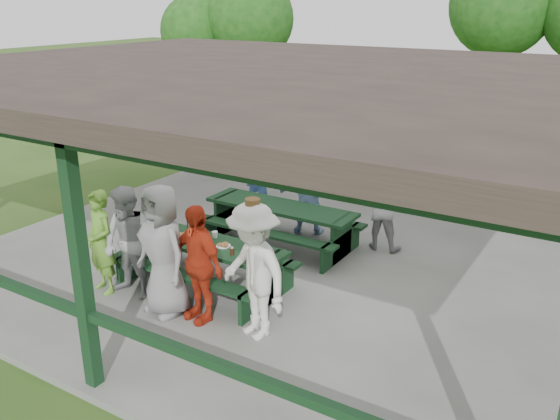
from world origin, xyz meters
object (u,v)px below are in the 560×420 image
Objects in this scene: contestant_grey_mid at (163,251)px; contestant_white_fedora at (254,271)px; picnic_table_near at (204,258)px; contestant_grey_left at (129,243)px; pickup_truck at (435,135)px; spectator_lblue at (309,194)px; spectator_blue at (258,163)px; farm_trailer at (365,125)px; picnic_table_far at (281,220)px; contestant_red at (198,263)px; spectator_grey at (383,207)px; contestant_green at (101,242)px.

contestant_grey_mid is 0.99× the size of contestant_white_fedora.
picnic_table_near is 1.41× the size of contestant_grey_mid.
contestant_grey_left reaches higher than pickup_truck.
picnic_table_near is 2.81m from spectator_lblue.
spectator_blue reaches higher than farm_trailer.
contestant_grey_left is at bearing -106.90° from picnic_table_far.
spectator_blue reaches higher than contestant_white_fedora.
contestant_white_fedora is at bearing -27.79° from picnic_table_near.
contestant_red reaches higher than spectator_lblue.
contestant_red is 1.08× the size of spectator_grey.
spectator_blue is at bearing -45.85° from spectator_lblue.
contestant_red is 0.89m from contestant_white_fedora.
spectator_blue is 6.31m from farm_trailer.
picnic_table_far is 1.46× the size of contestant_grey_mid.
spectator_blue reaches higher than picnic_table_far.
contestant_grey_mid reaches higher than picnic_table_near.
contestant_grey_left reaches higher than farm_trailer.
contestant_white_fedora reaches higher than contestant_red.
picnic_table_near is at bearing 138.83° from contestant_red.
contestant_white_fedora reaches higher than picnic_table_far.
picnic_table_far is 1.65× the size of contestant_red.
pickup_truck is (0.05, 9.96, -0.12)m from contestant_red.
contestant_grey_mid is at bearing -88.02° from picnic_table_near.
contestant_white_fedora is 1.22× the size of spectator_grey.
contestant_grey_left is at bearing -82.93° from farm_trailer.
spectator_lblue is (0.13, 0.78, 0.29)m from picnic_table_far.
pickup_truck is (0.57, 10.08, -0.23)m from contestant_grey_mid.
contestant_red is at bearing -157.05° from contestant_white_fedora.
picnic_table_far is at bearing 148.26° from spectator_blue.
spectator_grey reaches higher than picnic_table_far.
farm_trailer is at bearing -72.90° from spectator_blue.
picnic_table_far is at bearing 23.36° from spectator_grey.
contestant_grey_mid is at bearing -92.02° from picnic_table_far.
contestant_white_fedora is at bearing 165.66° from pickup_truck.
contestant_red reaches higher than picnic_table_near.
contestant_white_fedora reaches higher than spectator_lblue.
spectator_blue is at bearing 119.64° from contestant_grey_mid.
contestant_grey_mid is (0.75, -0.10, 0.10)m from contestant_grey_left.
picnic_table_far is 1.73× the size of contestant_green.
spectator_blue is (-2.71, 4.17, 0.07)m from contestant_white_fedora.
contestant_grey_left reaches higher than contestant_green.
pickup_truck is (1.32, 9.98, -0.13)m from contestant_grey_left.
picnic_table_near is at bearing 54.59° from spectator_grey.
contestant_green is at bearing -142.53° from picnic_table_near.
spectator_blue is at bearing 110.53° from picnic_table_near.
pickup_truck is (1.88, 5.75, -0.28)m from spectator_blue.
picnic_table_far is 1.78× the size of spectator_grey.
contestant_white_fedora reaches higher than farm_trailer.
contestant_green is (-1.33, -2.92, 0.32)m from picnic_table_far.
spectator_lblue is 1.69m from spectator_blue.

